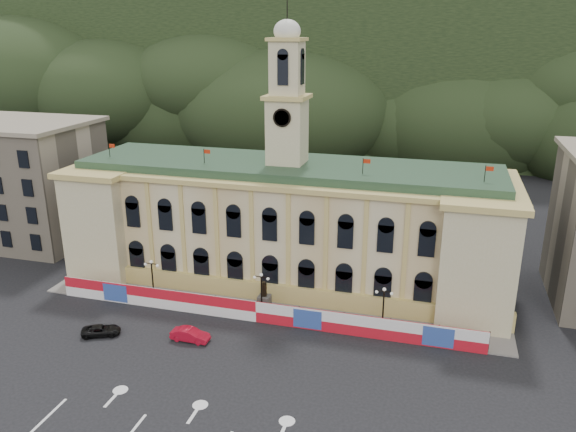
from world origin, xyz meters
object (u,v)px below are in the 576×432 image
(red_sedan, at_px, (190,335))
(black_suv, at_px, (101,330))
(lamp_center, at_px, (261,290))
(statue, at_px, (264,301))

(red_sedan, xyz_separation_m, black_suv, (-9.81, -1.56, -0.12))
(lamp_center, bearing_deg, red_sedan, -125.11)
(red_sedan, bearing_deg, statue, -31.15)
(statue, distance_m, red_sedan, 10.37)
(lamp_center, xyz_separation_m, black_suv, (-15.29, -9.35, -2.50))
(statue, distance_m, lamp_center, 2.14)
(statue, height_order, lamp_center, lamp_center)
(red_sedan, bearing_deg, lamp_center, -34.34)
(statue, distance_m, black_suv, 18.47)
(black_suv, bearing_deg, red_sedan, -105.30)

